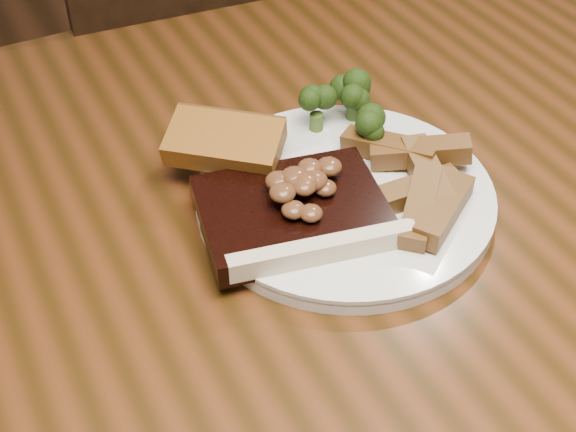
% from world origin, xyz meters
% --- Properties ---
extents(dining_table, '(1.60, 0.90, 0.75)m').
position_xyz_m(dining_table, '(0.00, 0.00, 0.66)').
color(dining_table, '#48230E').
rests_on(dining_table, ground).
extents(chair_far, '(0.43, 0.43, 0.85)m').
position_xyz_m(chair_far, '(0.14, 0.55, 0.46)').
color(chair_far, black).
rests_on(chair_far, ground).
extents(plate, '(0.31, 0.31, 0.01)m').
position_xyz_m(plate, '(0.06, 0.03, 0.76)').
color(plate, white).
rests_on(plate, dining_table).
extents(steak, '(0.18, 0.15, 0.02)m').
position_xyz_m(steak, '(0.00, 0.01, 0.77)').
color(steak, black).
rests_on(steak, plate).
extents(steak_bone, '(0.16, 0.04, 0.02)m').
position_xyz_m(steak_bone, '(0.00, -0.04, 0.77)').
color(steak_bone, beige).
rests_on(steak_bone, plate).
extents(mushroom_pile, '(0.07, 0.07, 0.03)m').
position_xyz_m(mushroom_pile, '(0.02, 0.02, 0.80)').
color(mushroom_pile, '#5A311C').
rests_on(mushroom_pile, steak).
extents(garlic_bread, '(0.11, 0.11, 0.02)m').
position_xyz_m(garlic_bread, '(-0.02, 0.11, 0.77)').
color(garlic_bread, '#91581A').
rests_on(garlic_bread, plate).
extents(potato_wedges, '(0.12, 0.12, 0.02)m').
position_xyz_m(potato_wedges, '(0.13, 0.01, 0.77)').
color(potato_wedges, brown).
rests_on(potato_wedges, plate).
extents(broccoli_cluster, '(0.08, 0.08, 0.04)m').
position_xyz_m(broccoli_cluster, '(0.12, 0.11, 0.78)').
color(broccoli_cluster, '#20340B').
rests_on(broccoli_cluster, plate).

